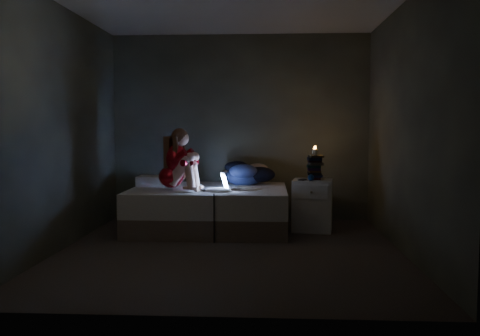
# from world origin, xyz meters

# --- Properties ---
(floor) EXTENTS (3.60, 3.80, 0.02)m
(floor) POSITION_xyz_m (0.00, 0.00, -0.01)
(floor) COLOR #2C2825
(floor) RESTS_ON ground
(wall_back) EXTENTS (3.60, 0.02, 2.60)m
(wall_back) POSITION_xyz_m (0.00, 1.91, 1.30)
(wall_back) COLOR #2D2F29
(wall_back) RESTS_ON ground
(wall_front) EXTENTS (3.60, 0.02, 2.60)m
(wall_front) POSITION_xyz_m (0.00, -1.91, 1.30)
(wall_front) COLOR #2D2F29
(wall_front) RESTS_ON ground
(wall_left) EXTENTS (0.02, 3.80, 2.60)m
(wall_left) POSITION_xyz_m (-1.81, 0.00, 1.30)
(wall_left) COLOR #2D2F29
(wall_left) RESTS_ON ground
(wall_right) EXTENTS (0.02, 3.80, 2.60)m
(wall_right) POSITION_xyz_m (1.81, 0.00, 1.30)
(wall_right) COLOR #2D2F29
(wall_right) RESTS_ON ground
(bed) EXTENTS (1.95, 1.46, 0.54)m
(bed) POSITION_xyz_m (-0.35, 1.10, 0.27)
(bed) COLOR #B6B4B0
(bed) RESTS_ON ground
(pillow) EXTENTS (0.45, 0.32, 0.13)m
(pillow) POSITION_xyz_m (-1.08, 1.28, 0.60)
(pillow) COLOR white
(pillow) RESTS_ON bed
(woman) EXTENTS (0.53, 0.41, 0.76)m
(woman) POSITION_xyz_m (-0.79, 0.88, 0.92)
(woman) COLOR #9A0606
(woman) RESTS_ON bed
(laptop) EXTENTS (0.38, 0.33, 0.23)m
(laptop) POSITION_xyz_m (-0.25, 0.84, 0.65)
(laptop) COLOR black
(laptop) RESTS_ON bed
(clothes_pile) EXTENTS (0.66, 0.59, 0.33)m
(clothes_pile) POSITION_xyz_m (0.08, 1.54, 0.70)
(clothes_pile) COLOR navy
(clothes_pile) RESTS_ON bed
(nightstand) EXTENTS (0.54, 0.50, 0.65)m
(nightstand) POSITION_xyz_m (0.96, 1.11, 0.32)
(nightstand) COLOR silver
(nightstand) RESTS_ON ground
(book_stack) EXTENTS (0.19, 0.25, 0.29)m
(book_stack) POSITION_xyz_m (0.99, 1.17, 0.79)
(book_stack) COLOR black
(book_stack) RESTS_ON nightstand
(candle) EXTENTS (0.07, 0.07, 0.08)m
(candle) POSITION_xyz_m (0.99, 1.17, 0.98)
(candle) COLOR beige
(candle) RESTS_ON book_stack
(phone) EXTENTS (0.10, 0.15, 0.01)m
(phone) POSITION_xyz_m (0.84, 1.04, 0.65)
(phone) COLOR black
(phone) RESTS_ON nightstand
(blue_orb) EXTENTS (0.08, 0.08, 0.08)m
(blue_orb) POSITION_xyz_m (0.95, 0.98, 0.69)
(blue_orb) COLOR navy
(blue_orb) RESTS_ON nightstand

